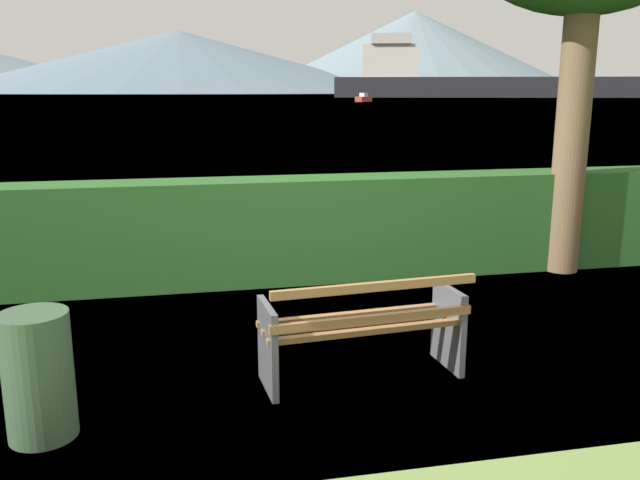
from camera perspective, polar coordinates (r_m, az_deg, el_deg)
ground_plane at (r=5.35m, az=3.52°, el=-11.69°), size 1400.00×1400.00×0.00m
water_surface at (r=313.36m, az=-11.90°, el=12.23°), size 620.00×620.00×0.00m
park_bench at (r=5.14m, az=3.81°, el=-7.66°), size 1.63×0.70×0.87m
hedge_row at (r=7.80m, az=-1.91°, el=0.94°), size 10.85×0.65×1.22m
trash_bin at (r=4.69m, az=-23.26°, el=-10.77°), size 0.44×0.44×0.85m
cargo_ship_large at (r=209.21m, az=12.42°, el=13.41°), size 92.51×40.69×18.46m
fishing_boat_near at (r=128.93m, az=3.81°, el=12.16°), size 4.13×4.46×1.68m
distant_hills at (r=560.00m, az=-17.05°, el=14.89°), size 745.67×425.79×65.09m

